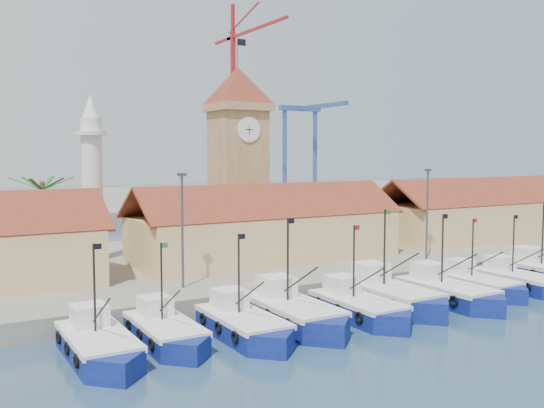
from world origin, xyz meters
TOP-DOWN VIEW (x-y plane):
  - ground at (0.00, 0.00)m, footprint 400.00×400.00m
  - quay at (0.00, 24.00)m, footprint 140.00×32.00m
  - terminal at (0.00, 110.00)m, footprint 240.00×80.00m
  - boat_0 at (-20.93, 2.66)m, footprint 3.45×9.45m
  - boat_1 at (-16.53, 3.42)m, footprint 3.26×8.94m
  - boat_2 at (-11.64, 2.14)m, footprint 3.46×9.47m
  - boat_3 at (-7.41, 2.75)m, footprint 3.84×10.51m
  - boat_4 at (-2.30, 1.90)m, footprint 3.47×9.52m
  - boat_5 at (1.83, 3.22)m, footprint 3.91×10.72m
  - boat_6 at (6.77, 1.95)m, footprint 3.66×10.02m
  - boat_7 at (11.52, 3.14)m, footprint 3.29×9.01m
  - boat_8 at (15.82, 2.32)m, footprint 3.37×9.24m
  - hall_center at (0.00, 20.00)m, footprint 27.04×10.13m
  - hall_right at (32.00, 20.00)m, footprint 31.20×10.13m
  - clock_tower at (0.00, 26.00)m, footprint 5.80×5.80m
  - minaret at (-15.00, 28.00)m, footprint 3.00×3.00m
  - palm_tree at (-20.00, 26.00)m, footprint 5.60×5.03m
  - lamp_posts at (0.50, 12.00)m, footprint 80.70×0.25m
  - crane_red_right at (38.86, 103.27)m, footprint 1.00×35.86m
  - gantry at (62.00, 106.65)m, footprint 13.00×22.00m

SIDE VIEW (x-z plane):
  - ground at x=0.00m, z-range 0.00..0.00m
  - boat_1 at x=-16.53m, z-range -2.68..4.08m
  - boat_7 at x=11.52m, z-range -2.70..4.11m
  - boat_8 at x=15.82m, z-range -2.77..4.22m
  - boat_0 at x=-20.93m, z-range -2.84..4.31m
  - boat_2 at x=-11.64m, z-range -2.84..4.32m
  - boat_4 at x=-2.30m, z-range -2.86..4.35m
  - quay at x=0.00m, z-range 0.00..1.50m
  - boat_6 at x=6.77m, z-range -3.01..4.58m
  - boat_3 at x=-7.41m, z-range -3.15..4.80m
  - boat_5 at x=1.83m, z-range -3.22..4.90m
  - terminal at x=0.00m, z-range 0.00..2.00m
  - hall_center at x=0.00m, z-range 0.18..7.79m
  - hall_right at x=32.00m, z-range 0.18..7.79m
  - palm_tree at x=-20.00m, z-range 2.05..10.44m
  - lamp_posts at x=0.50m, z-range 1.96..10.99m
  - minaret at x=-15.00m, z-range 1.58..17.88m
  - clock_tower at x=0.00m, z-range 0.61..23.31m
  - gantry at x=62.00m, z-range 8.44..31.64m
  - crane_red_right at x=38.86m, z-range 4.83..51.68m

